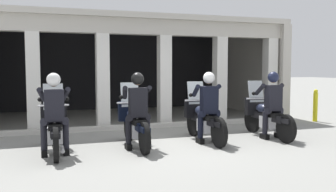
{
  "coord_description": "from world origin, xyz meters",
  "views": [
    {
      "loc": [
        -2.6,
        -7.59,
        1.69
      ],
      "look_at": [
        0.0,
        0.14,
        1.04
      ],
      "focal_mm": 39.0,
      "sensor_mm": 36.0,
      "label": 1
    }
  ],
  "objects_px": {
    "motorcycle_center_left": "(135,123)",
    "bollard_kerbside": "(315,105)",
    "police_officer_center_left": "(138,104)",
    "police_officer_far_left": "(54,107)",
    "motorcycle_far_left": "(54,127)",
    "motorcycle_center_right": "(203,119)",
    "police_officer_center_right": "(208,101)",
    "motorcycle_far_right": "(265,116)",
    "police_officer_far_right": "(272,99)"
  },
  "relations": [
    {
      "from": "police_officer_far_right",
      "to": "bollard_kerbside",
      "type": "distance_m",
      "value": 3.49
    },
    {
      "from": "motorcycle_center_right",
      "to": "motorcycle_center_left",
      "type": "bearing_deg",
      "value": 176.87
    },
    {
      "from": "motorcycle_center_left",
      "to": "motorcycle_center_right",
      "type": "distance_m",
      "value": 1.64
    },
    {
      "from": "motorcycle_center_right",
      "to": "bollard_kerbside",
      "type": "height_order",
      "value": "motorcycle_center_right"
    },
    {
      "from": "motorcycle_center_left",
      "to": "police_officer_far_right",
      "type": "bearing_deg",
      "value": -5.42
    },
    {
      "from": "motorcycle_center_left",
      "to": "police_officer_far_right",
      "type": "xyz_separation_m",
      "value": [
        3.28,
        -0.23,
        0.44
      ]
    },
    {
      "from": "motorcycle_center_left",
      "to": "motorcycle_far_right",
      "type": "relative_size",
      "value": 1.0
    },
    {
      "from": "motorcycle_far_left",
      "to": "police_officer_center_right",
      "type": "relative_size",
      "value": 1.29
    },
    {
      "from": "motorcycle_far_left",
      "to": "motorcycle_far_right",
      "type": "height_order",
      "value": "same"
    },
    {
      "from": "police_officer_center_right",
      "to": "bollard_kerbside",
      "type": "relative_size",
      "value": 1.58
    },
    {
      "from": "police_officer_far_right",
      "to": "bollard_kerbside",
      "type": "bearing_deg",
      "value": 36.8
    },
    {
      "from": "police_officer_far_left",
      "to": "bollard_kerbside",
      "type": "relative_size",
      "value": 1.58
    },
    {
      "from": "motorcycle_far_right",
      "to": "police_officer_center_right",
      "type": "bearing_deg",
      "value": -167.98
    },
    {
      "from": "bollard_kerbside",
      "to": "police_officer_center_left",
      "type": "bearing_deg",
      "value": -162.34
    },
    {
      "from": "motorcycle_center_right",
      "to": "motorcycle_far_right",
      "type": "xyz_separation_m",
      "value": [
        1.64,
        -0.03,
        0.0
      ]
    },
    {
      "from": "bollard_kerbside",
      "to": "motorcycle_far_left",
      "type": "bearing_deg",
      "value": -167.53
    },
    {
      "from": "police_officer_far_left",
      "to": "police_officer_center_left",
      "type": "distance_m",
      "value": 1.64
    },
    {
      "from": "police_officer_center_left",
      "to": "motorcycle_center_right",
      "type": "xyz_separation_m",
      "value": [
        1.64,
        0.37,
        -0.44
      ]
    },
    {
      "from": "motorcycle_center_left",
      "to": "motorcycle_center_right",
      "type": "xyz_separation_m",
      "value": [
        1.64,
        0.09,
        0.0
      ]
    },
    {
      "from": "motorcycle_far_left",
      "to": "police_officer_far_right",
      "type": "height_order",
      "value": "police_officer_far_right"
    },
    {
      "from": "police_officer_center_right",
      "to": "motorcycle_far_right",
      "type": "height_order",
      "value": "police_officer_center_right"
    },
    {
      "from": "motorcycle_center_left",
      "to": "bollard_kerbside",
      "type": "xyz_separation_m",
      "value": [
        6.16,
        1.68,
        -0.0
      ]
    },
    {
      "from": "police_officer_center_left",
      "to": "bollard_kerbside",
      "type": "distance_m",
      "value": 6.48
    },
    {
      "from": "motorcycle_far_right",
      "to": "motorcycle_center_left",
      "type": "bearing_deg",
      "value": -175.75
    },
    {
      "from": "motorcycle_center_left",
      "to": "motorcycle_center_right",
      "type": "bearing_deg",
      "value": 1.6
    },
    {
      "from": "police_officer_far_left",
      "to": "police_officer_center_right",
      "type": "distance_m",
      "value": 3.28
    },
    {
      "from": "police_officer_far_right",
      "to": "motorcycle_far_right",
      "type": "bearing_deg",
      "value": 93.06
    },
    {
      "from": "motorcycle_center_left",
      "to": "police_officer_center_left",
      "type": "distance_m",
      "value": 0.52
    },
    {
      "from": "police_officer_far_left",
      "to": "bollard_kerbside",
      "type": "xyz_separation_m",
      "value": [
        7.8,
        2.01,
        -0.44
      ]
    },
    {
      "from": "motorcycle_far_left",
      "to": "police_officer_center_left",
      "type": "height_order",
      "value": "police_officer_center_left"
    },
    {
      "from": "police_officer_center_left",
      "to": "motorcycle_center_right",
      "type": "distance_m",
      "value": 1.74
    },
    {
      "from": "police_officer_center_right",
      "to": "motorcycle_center_left",
      "type": "bearing_deg",
      "value": 166.99
    },
    {
      "from": "motorcycle_far_left",
      "to": "motorcycle_center_right",
      "type": "xyz_separation_m",
      "value": [
        3.28,
        0.13,
        0.0
      ]
    },
    {
      "from": "police_officer_center_right",
      "to": "motorcycle_far_left",
      "type": "bearing_deg",
      "value": 171.23
    },
    {
      "from": "police_officer_center_left",
      "to": "motorcycle_center_left",
      "type": "bearing_deg",
      "value": 88.35
    },
    {
      "from": "police_officer_center_left",
      "to": "motorcycle_far_right",
      "type": "distance_m",
      "value": 3.32
    },
    {
      "from": "motorcycle_far_left",
      "to": "police_officer_far_left",
      "type": "distance_m",
      "value": 0.52
    },
    {
      "from": "motorcycle_far_right",
      "to": "bollard_kerbside",
      "type": "relative_size",
      "value": 2.03
    },
    {
      "from": "motorcycle_center_right",
      "to": "police_officer_center_right",
      "type": "distance_m",
      "value": 0.52
    },
    {
      "from": "police_officer_far_left",
      "to": "motorcycle_far_right",
      "type": "bearing_deg",
      "value": 3.66
    },
    {
      "from": "motorcycle_far_left",
      "to": "police_officer_far_right",
      "type": "distance_m",
      "value": 4.94
    },
    {
      "from": "police_officer_center_left",
      "to": "police_officer_center_right",
      "type": "height_order",
      "value": "same"
    },
    {
      "from": "motorcycle_far_left",
      "to": "police_officer_center_left",
      "type": "relative_size",
      "value": 1.29
    },
    {
      "from": "bollard_kerbside",
      "to": "motorcycle_center_right",
      "type": "bearing_deg",
      "value": -160.6
    },
    {
      "from": "police_officer_far_left",
      "to": "bollard_kerbside",
      "type": "height_order",
      "value": "police_officer_far_left"
    },
    {
      "from": "police_officer_far_left",
      "to": "motorcycle_far_right",
      "type": "xyz_separation_m",
      "value": [
        4.92,
        0.38,
        -0.44
      ]
    },
    {
      "from": "motorcycle_far_right",
      "to": "bollard_kerbside",
      "type": "distance_m",
      "value": 3.31
    },
    {
      "from": "motorcycle_far_left",
      "to": "bollard_kerbside",
      "type": "distance_m",
      "value": 7.99
    },
    {
      "from": "bollard_kerbside",
      "to": "motorcycle_far_right",
      "type": "bearing_deg",
      "value": -150.6
    },
    {
      "from": "motorcycle_center_left",
      "to": "police_officer_center_left",
      "type": "bearing_deg",
      "value": -91.65
    }
  ]
}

